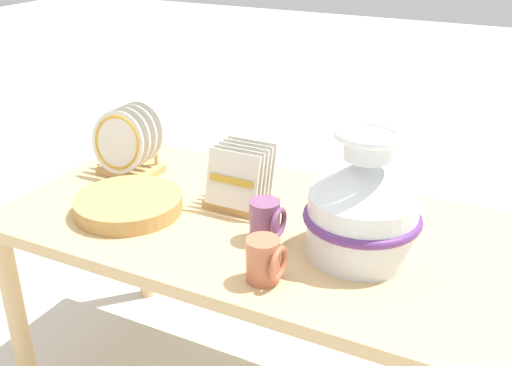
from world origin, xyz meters
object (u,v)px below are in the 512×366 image
Objects in this scene: ceramic_vase at (363,204)px; mug_terracotta_glaze at (265,260)px; wicker_charger_stack at (129,204)px; mug_plum_glaze at (266,220)px; dish_rack_square_plates at (241,184)px; dish_rack_round_plates at (127,147)px.

mug_terracotta_glaze is at bearing -126.21° from ceramic_vase.
mug_terracotta_glaze is (0.48, -0.13, 0.03)m from wicker_charger_stack.
mug_terracotta_glaze reaches higher than wicker_charger_stack.
mug_plum_glaze is at bearing 114.49° from mug_terracotta_glaze.
ceramic_vase is 3.06× the size of mug_plum_glaze.
ceramic_vase is 1.73× the size of dish_rack_square_plates.
mug_plum_glaze is 0.18m from mug_terracotta_glaze.
dish_rack_round_plates is 0.27m from wicker_charger_stack.
wicker_charger_stack is (0.16, -0.21, -0.07)m from dish_rack_round_plates.
ceramic_vase is at bearing 6.95° from wicker_charger_stack.
dish_rack_square_plates is at bearing 166.26° from ceramic_vase.
wicker_charger_stack is at bearing -174.93° from mug_plum_glaze.
wicker_charger_stack is 2.83× the size of mug_terracotta_glaze.
dish_rack_round_plates is 1.16× the size of dish_rack_square_plates.
ceramic_vase is 1.08× the size of wicker_charger_stack.
dish_rack_square_plates is (0.42, -0.04, -0.02)m from dish_rack_round_plates.
dish_rack_round_plates is at bearing 174.44° from dish_rack_square_plates.
dish_rack_round_plates is 2.05× the size of mug_terracotta_glaze.
ceramic_vase is 0.80m from dish_rack_round_plates.
mug_terracotta_glaze is at bearing -15.51° from wicker_charger_stack.
mug_plum_glaze is 1.00× the size of mug_terracotta_glaze.
mug_terracotta_glaze is (0.63, -0.34, -0.04)m from dish_rack_round_plates.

